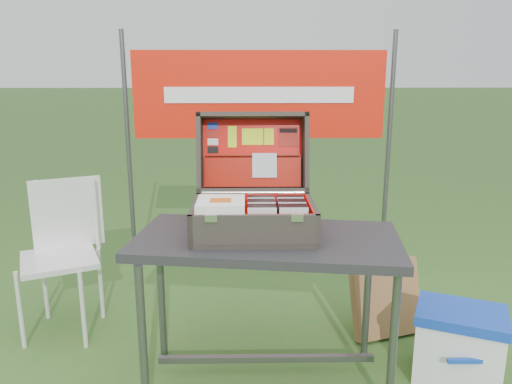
{
  "coord_description": "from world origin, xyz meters",
  "views": [
    {
      "loc": [
        -0.08,
        -2.13,
        1.46
      ],
      "look_at": [
        -0.04,
        0.1,
        0.91
      ],
      "focal_mm": 35.0,
      "sensor_mm": 36.0,
      "label": 1
    }
  ],
  "objects_px": {
    "table": "(266,311)",
    "cooler": "(459,344)",
    "suitcase": "(253,176)",
    "chair": "(59,261)",
    "cardboard_box": "(386,298)"
  },
  "relations": [
    {
      "from": "suitcase",
      "to": "cooler",
      "type": "height_order",
      "value": "suitcase"
    },
    {
      "from": "table",
      "to": "suitcase",
      "type": "relative_size",
      "value": 2.13
    },
    {
      "from": "cooler",
      "to": "chair",
      "type": "height_order",
      "value": "chair"
    },
    {
      "from": "table",
      "to": "cooler",
      "type": "xyz_separation_m",
      "value": [
        0.92,
        0.01,
        -0.19
      ]
    },
    {
      "from": "cooler",
      "to": "cardboard_box",
      "type": "distance_m",
      "value": 0.49
    },
    {
      "from": "cooler",
      "to": "suitcase",
      "type": "bearing_deg",
      "value": -160.36
    },
    {
      "from": "table",
      "to": "chair",
      "type": "xyz_separation_m",
      "value": [
        -1.13,
        0.48,
        0.06
      ]
    },
    {
      "from": "cooler",
      "to": "chair",
      "type": "distance_m",
      "value": 2.12
    },
    {
      "from": "table",
      "to": "cooler",
      "type": "relative_size",
      "value": 2.9
    },
    {
      "from": "chair",
      "to": "cardboard_box",
      "type": "distance_m",
      "value": 1.83
    },
    {
      "from": "table",
      "to": "suitcase",
      "type": "distance_m",
      "value": 0.63
    },
    {
      "from": "suitcase",
      "to": "cooler",
      "type": "relative_size",
      "value": 1.36
    },
    {
      "from": "suitcase",
      "to": "chair",
      "type": "xyz_separation_m",
      "value": [
        -1.07,
        0.4,
        -0.56
      ]
    },
    {
      "from": "cooler",
      "to": "cardboard_box",
      "type": "relative_size",
      "value": 0.95
    },
    {
      "from": "table",
      "to": "suitcase",
      "type": "height_order",
      "value": "suitcase"
    }
  ]
}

